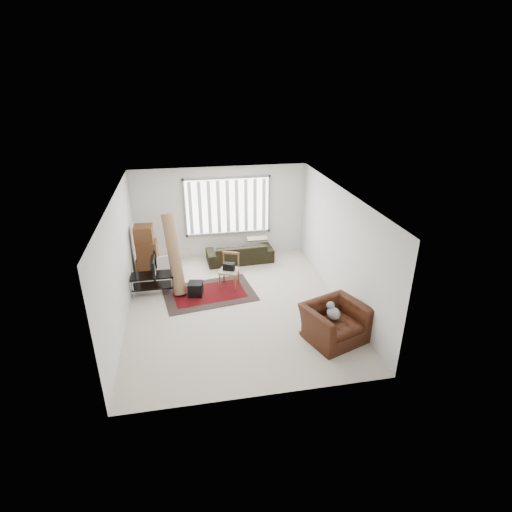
{
  "coord_description": "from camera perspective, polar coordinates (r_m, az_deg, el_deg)",
  "views": [
    {
      "loc": [
        -1.03,
        -8.13,
        5.02
      ],
      "look_at": [
        0.57,
        0.45,
        1.05
      ],
      "focal_mm": 28.0,
      "sensor_mm": 36.0,
      "label": 1
    }
  ],
  "objects": [
    {
      "name": "room",
      "position": [
        9.3,
        -3.32,
        3.87
      ],
      "size": [
        6.0,
        6.02,
        2.71
      ],
      "color": "beige",
      "rests_on": "ground"
    },
    {
      "name": "subwoofer",
      "position": [
        10.03,
        -8.63,
        -4.66
      ],
      "size": [
        0.4,
        0.4,
        0.34
      ],
      "primitive_type": "cube",
      "rotation": [
        0.0,
        0.0,
        -0.18
      ],
      "color": "black",
      "rests_on": "persian_rug"
    },
    {
      "name": "white_flatpack",
      "position": [
        10.99,
        -12.73,
        -1.56
      ],
      "size": [
        0.51,
        0.22,
        0.63
      ],
      "primitive_type": "cube",
      "rotation": [
        -0.11,
        0.0,
        0.16
      ],
      "color": "silver",
      "rests_on": "ground"
    },
    {
      "name": "tv_stand",
      "position": [
        10.27,
        -14.55,
        -3.31
      ],
      "size": [
        1.04,
        0.47,
        0.52
      ],
      "color": "black",
      "rests_on": "ground"
    },
    {
      "name": "tv",
      "position": [
        10.1,
        -14.78,
        -1.36
      ],
      "size": [
        0.11,
        0.84,
        0.48
      ],
      "primitive_type": "imported",
      "rotation": [
        0.0,
        0.0,
        1.57
      ],
      "color": "black",
      "rests_on": "tv_stand"
    },
    {
      "name": "moving_boxes",
      "position": [
        11.09,
        -15.35,
        0.42
      ],
      "size": [
        0.6,
        0.55,
        1.43
      ],
      "color": "#59341C",
      "rests_on": "ground"
    },
    {
      "name": "rolled_rug",
      "position": [
        9.99,
        -11.65,
        0.22
      ],
      "size": [
        0.55,
        0.93,
        2.01
      ],
      "primitive_type": "cylinder",
      "rotation": [
        -0.3,
        0.0,
        0.3
      ],
      "color": "brown",
      "rests_on": "ground"
    },
    {
      "name": "persian_rug",
      "position": [
        10.15,
        -6.69,
        -5.31
      ],
      "size": [
        2.41,
        1.79,
        0.02
      ],
      "color": "black",
      "rests_on": "ground"
    },
    {
      "name": "armchair",
      "position": [
        8.43,
        11.2,
        -8.97
      ],
      "size": [
        1.47,
        1.38,
        0.88
      ],
      "rotation": [
        0.0,
        0.0,
        0.35
      ],
      "color": "#3B180C",
      "rests_on": "ground"
    },
    {
      "name": "side_chair",
      "position": [
        10.26,
        -3.84,
        -1.84
      ],
      "size": [
        0.61,
        0.61,
        0.88
      ],
      "rotation": [
        0.0,
        0.0,
        -0.38
      ],
      "color": "#977F63",
      "rests_on": "ground"
    },
    {
      "name": "sofa",
      "position": [
        11.65,
        -2.33,
        0.9
      ],
      "size": [
        1.96,
        0.93,
        0.74
      ],
      "primitive_type": "imported",
      "rotation": [
        0.0,
        0.0,
        3.19
      ],
      "color": "black",
      "rests_on": "ground"
    }
  ]
}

